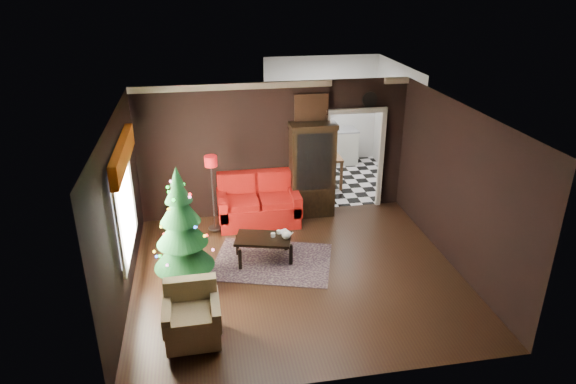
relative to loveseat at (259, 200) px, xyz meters
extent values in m
plane|color=black|center=(0.40, -2.05, -0.50)|extent=(5.50, 5.50, 0.00)
plane|color=white|center=(0.40, -2.05, 2.30)|extent=(5.50, 5.50, 0.00)
plane|color=black|center=(0.40, 0.45, 0.90)|extent=(5.50, 0.00, 5.50)
plane|color=black|center=(0.40, -4.55, 0.90)|extent=(5.50, 0.00, 5.50)
plane|color=black|center=(-2.35, -2.05, 0.90)|extent=(0.00, 5.50, 5.50)
plane|color=black|center=(3.15, -2.05, 0.90)|extent=(0.00, 5.50, 5.50)
cube|color=white|center=(-2.31, -1.85, 0.95)|extent=(0.05, 1.60, 1.40)
cube|color=#703006|center=(-2.23, -1.85, 1.77)|extent=(0.12, 2.10, 0.35)
plane|color=white|center=(2.10, 1.95, -0.50)|extent=(3.00, 3.00, 0.00)
cube|color=white|center=(2.10, 3.40, 1.20)|extent=(0.70, 0.06, 0.70)
cube|color=#4C3E47|center=(0.04, -1.57, -0.49)|extent=(2.39, 2.02, 0.01)
cylinder|color=silver|center=(0.08, -1.46, -0.02)|extent=(0.10, 0.10, 0.07)
cylinder|color=white|center=(0.19, -1.37, -0.02)|extent=(0.09, 0.09, 0.06)
imported|color=#8F765E|center=(0.23, -1.39, 0.06)|extent=(0.16, 0.08, 0.23)
cylinder|color=white|center=(2.35, 0.40, 1.88)|extent=(0.32, 0.32, 0.06)
cube|color=#B3794B|center=(1.15, 0.41, 1.75)|extent=(0.62, 0.05, 0.52)
cube|color=silver|center=(2.10, 3.15, -0.05)|extent=(1.80, 0.60, 0.90)
camera|label=1|loc=(-1.07, -9.37, 4.30)|focal=31.92mm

